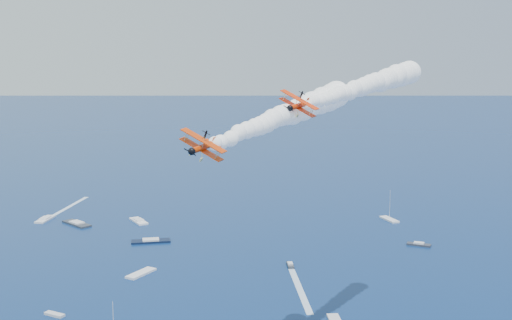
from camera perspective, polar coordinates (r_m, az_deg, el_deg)
name	(u,v)px	position (r m, az deg, el deg)	size (l,w,h in m)	color
biplane_lead	(299,106)	(123.48, 3.64, 4.63)	(7.08, 7.94, 4.79)	#F43105
biplane_trail	(203,147)	(98.51, -4.55, 1.09)	(6.74, 7.56, 4.55)	#DA3704
smoke_trail_lead	(365,86)	(149.10, 9.26, 6.22)	(50.76, 31.97, 10.22)	white
smoke_trail_trail	(286,115)	(123.60, 2.58, 3.86)	(47.71, 36.63, 10.22)	white
spectator_boats	(107,270)	(224.51, -12.54, -9.15)	(222.57, 180.89, 0.70)	white
boat_wakes	(161,239)	(256.85, -8.06, -6.68)	(60.07, 173.23, 0.04)	white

